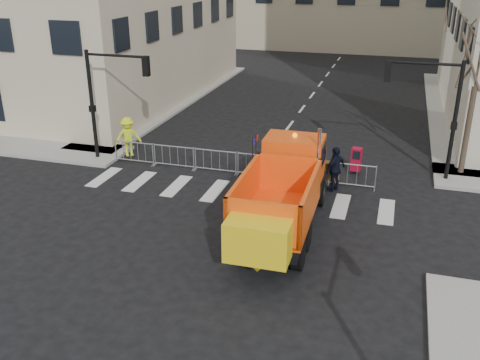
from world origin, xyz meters
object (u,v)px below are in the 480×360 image
(cop_a, at_px, (314,168))
(worker, at_px, (128,137))
(plow_truck, at_px, (283,192))
(cop_c, at_px, (335,169))
(newspaper_box, at_px, (356,159))
(cop_b, at_px, (288,164))

(cop_a, height_order, worker, worker)
(plow_truck, relative_size, worker, 4.80)
(cop_c, distance_m, newspaper_box, 2.41)
(cop_b, xyz_separation_m, cop_c, (2.05, 0.00, 0.00))
(cop_c, relative_size, worker, 1.01)
(plow_truck, bearing_deg, worker, 57.66)
(worker, bearing_deg, cop_a, -41.81)
(plow_truck, distance_m, cop_a, 4.46)
(plow_truck, bearing_deg, cop_b, 8.30)
(cop_b, bearing_deg, plow_truck, 99.42)
(worker, distance_m, newspaper_box, 11.12)
(cop_c, bearing_deg, cop_a, -58.13)
(cop_b, bearing_deg, cop_c, -179.90)
(cop_c, height_order, newspaper_box, cop_c)
(cop_a, relative_size, cop_b, 0.93)
(plow_truck, bearing_deg, cop_c, -17.91)
(cop_b, distance_m, newspaper_box, 3.59)
(cop_a, relative_size, worker, 0.94)
(cop_a, bearing_deg, worker, -22.39)
(plow_truck, height_order, cop_c, plow_truck)
(cop_a, height_order, cop_b, cop_b)
(worker, bearing_deg, cop_c, -41.23)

